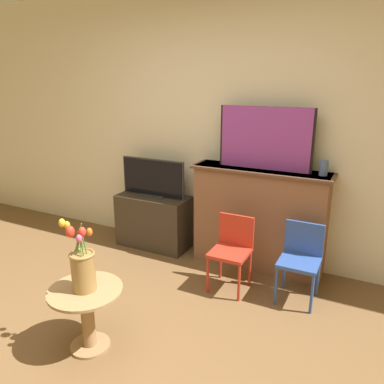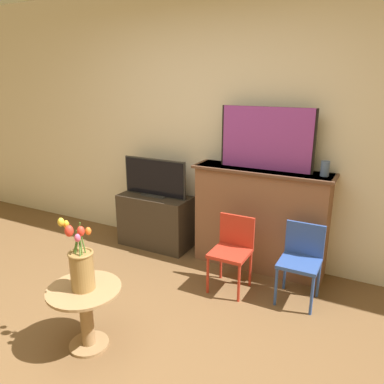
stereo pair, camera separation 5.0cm
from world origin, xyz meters
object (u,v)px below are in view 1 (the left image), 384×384
(painting, at_px, (265,138))
(tv_monitor, at_px, (153,178))
(vase_tulips, at_px, (82,267))
(chair_blue, at_px, (301,256))
(chair_red, at_px, (232,247))

(painting, height_order, tv_monitor, painting)
(painting, distance_m, vase_tulips, 1.95)
(chair_blue, relative_size, vase_tulips, 1.31)
(chair_blue, bearing_deg, painting, 140.43)
(painting, height_order, vase_tulips, painting)
(vase_tulips, bearing_deg, painting, 67.59)
(painting, height_order, chair_red, painting)
(tv_monitor, relative_size, chair_blue, 1.15)
(painting, bearing_deg, tv_monitor, -177.38)
(chair_blue, distance_m, vase_tulips, 1.77)
(tv_monitor, bearing_deg, chair_blue, -11.43)
(tv_monitor, distance_m, chair_red, 1.24)
(chair_red, relative_size, vase_tulips, 1.31)
(tv_monitor, distance_m, vase_tulips, 1.72)
(tv_monitor, distance_m, chair_blue, 1.75)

